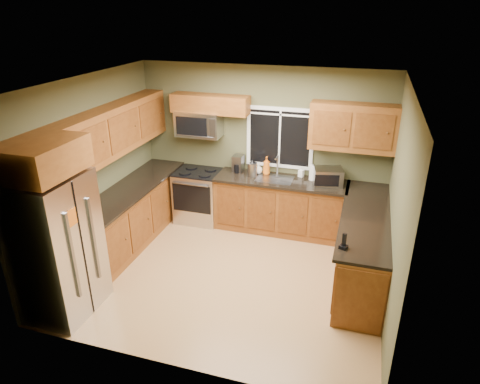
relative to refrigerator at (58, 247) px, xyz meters
The scene contains 29 objects.
floor 2.35m from the refrigerator, 36.78° to the left, with size 4.20×4.20×0.00m, color #A97A4A.
ceiling 2.82m from the refrigerator, 36.78° to the left, with size 4.20×4.20×0.00m, color white.
back_wall 3.58m from the refrigerator, 60.71° to the left, with size 4.20×4.20×0.00m, color #4C4C2F.
front_wall 1.86m from the refrigerator, 16.04° to the right, with size 4.20×4.20×0.00m, color #4C4C2F.
left_wall 1.42m from the refrigerator, 105.52° to the left, with size 3.60×3.60×0.00m, color #4C4C2F.
right_wall 4.08m from the refrigerator, 18.71° to the left, with size 3.60×3.60×0.00m, color #4C4C2F.
window 3.75m from the refrigerator, 56.52° to the left, with size 1.12×0.03×1.02m.
base_cabinets_left 1.83m from the refrigerator, 91.97° to the left, with size 0.60×2.65×0.90m, color brown.
countertop_left 1.78m from the refrigerator, 91.16° to the left, with size 0.65×2.65×0.04m, color black.
base_cabinets_back 3.56m from the refrigerator, 52.43° to the left, with size 2.17×0.60×0.90m, color brown.
countertop_back 3.51m from the refrigerator, 52.18° to the left, with size 2.17×0.65×0.04m, color black.
base_cabinets_peninsula 4.02m from the refrigerator, 27.50° to the left, with size 0.60×2.52×0.90m.
countertop_peninsula 3.97m from the refrigerator, 27.77° to the left, with size 0.65×2.50×0.04m, color black.
upper_cabinets_left 2.03m from the refrigerator, 96.30° to the left, with size 0.33×2.65×0.72m, color brown.
upper_cabinets_back_left 3.28m from the refrigerator, 73.15° to the left, with size 1.30×0.33×0.30m, color brown.
upper_cabinets_back_right 4.44m from the refrigerator, 42.62° to the left, with size 1.30×0.33×0.72m, color brown.
upper_cabinet_over_fridge 1.13m from the refrigerator, behind, with size 0.72×0.90×0.38m, color brown.
refrigerator is the anchor object (origin of this frame).
range 2.89m from the refrigerator, 76.03° to the left, with size 0.76×0.69×0.94m.
microwave 3.10m from the refrigerator, 76.66° to the left, with size 0.76×0.41×0.42m.
sink 3.46m from the refrigerator, 53.87° to the left, with size 0.60×0.42×0.36m.
toaster_oven 4.02m from the refrigerator, 43.80° to the left, with size 0.50×0.43×0.27m.
coffee_maker 3.25m from the refrigerator, 65.10° to the left, with size 0.18×0.24×0.28m.
kettle 3.25m from the refrigerator, 59.27° to the left, with size 0.17×0.17×0.29m.
paper_towel_roll 3.94m from the refrigerator, 48.02° to the left, with size 0.12×0.12×0.27m.
soap_bottle_a 3.49m from the refrigerator, 57.76° to the left, with size 0.12×0.12×0.31m, color orange.
soap_bottle_b 3.87m from the refrigerator, 50.89° to the left, with size 0.08×0.08×0.18m, color white.
soap_bottle_c 3.41m from the refrigerator, 59.70° to the left, with size 0.14×0.14×0.18m, color white.
cordless_phone 3.41m from the refrigerator, 15.13° to the left, with size 0.11×0.11×0.20m.
Camera 1 is at (1.64, -4.90, 3.57)m, focal length 32.00 mm.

